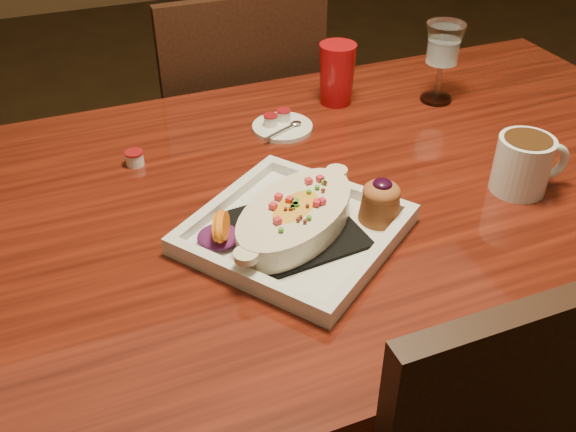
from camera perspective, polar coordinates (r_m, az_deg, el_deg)
name	(u,v)px	position (r m, az deg, el deg)	size (l,w,h in m)	color
table	(337,228)	(1.18, 4.36, -1.08)	(1.50, 0.90, 0.75)	maroon
chair_far	(234,140)	(1.75, -4.79, 6.71)	(0.42, 0.42, 0.93)	black
plate	(301,221)	(0.98, 1.20, -0.42)	(0.40, 0.40, 0.08)	silver
coffee_mug	(525,162)	(1.15, 20.29, 4.51)	(0.13, 0.09, 0.10)	silver
goblet	(443,48)	(1.40, 13.63, 14.29)	(0.08, 0.08, 0.17)	silver
saucer	(281,125)	(1.29, -0.61, 8.05)	(0.12, 0.12, 0.08)	silver
creamer_loose	(135,158)	(1.20, -13.48, 5.03)	(0.03, 0.03, 0.03)	silver
red_tumbler	(337,74)	(1.38, 4.36, 12.47)	(0.08, 0.08, 0.13)	#A40B10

